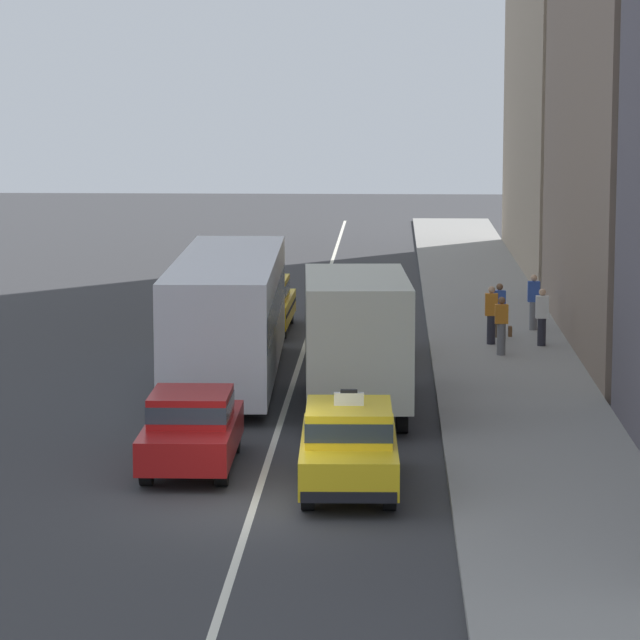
{
  "coord_description": "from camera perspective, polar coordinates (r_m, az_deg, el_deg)",
  "views": [
    {
      "loc": [
        2.49,
        -29.62,
        7.86
      ],
      "look_at": [
        0.59,
        14.85,
        1.3
      ],
      "focal_mm": 94.77,
      "sensor_mm": 36.0,
      "label": 1
    }
  ],
  "objects": [
    {
      "name": "ground_plane",
      "position": [
        30.75,
        -2.3,
        -6.43
      ],
      "size": [
        160.0,
        160.0,
        0.0
      ],
      "primitive_type": "plane",
      "color": "#353538"
    },
    {
      "name": "lane_stripe_left_right",
      "position": [
        50.3,
        -0.42,
        -0.6
      ],
      "size": [
        0.14,
        80.0,
        0.01
      ],
      "primitive_type": "cube",
      "color": "silver",
      "rests_on": "ground"
    },
    {
      "name": "sidewalk_curb",
      "position": [
        45.4,
        6.34,
        -1.54
      ],
      "size": [
        4.0,
        90.0,
        0.15
      ],
      "primitive_type": "cube",
      "color": "gray",
      "rests_on": "ground"
    },
    {
      "name": "sedan_left_nearest",
      "position": [
        33.75,
        -4.36,
        -3.63
      ],
      "size": [
        1.81,
        4.32,
        1.58
      ],
      "color": "black",
      "rests_on": "ground"
    },
    {
      "name": "bus_left_second",
      "position": [
        42.86,
        -3.14,
        0.27
      ],
      "size": [
        2.82,
        11.27,
        3.22
      ],
      "color": "black",
      "rests_on": "ground"
    },
    {
      "name": "taxi_left_third",
      "position": [
        51.55,
        -1.99,
        0.59
      ],
      "size": [
        1.86,
        4.58,
        1.96
      ],
      "color": "black",
      "rests_on": "ground"
    },
    {
      "name": "taxi_right_nearest",
      "position": [
        31.96,
        0.98,
        -4.23
      ],
      "size": [
        1.93,
        4.6,
        1.96
      ],
      "color": "black",
      "rests_on": "ground"
    },
    {
      "name": "box_truck_right_second",
      "position": [
        39.14,
        1.2,
        -0.56
      ],
      "size": [
        2.59,
        7.07,
        3.27
      ],
      "color": "black",
      "rests_on": "ground"
    },
    {
      "name": "taxi_right_third",
      "position": [
        46.86,
        1.24,
        -0.19
      ],
      "size": [
        1.98,
        4.62,
        1.96
      ],
      "color": "black",
      "rests_on": "ground"
    },
    {
      "name": "pedestrian_near_crosswalk",
      "position": [
        48.35,
        5.81,
        0.18
      ],
      "size": [
        0.36,
        0.24,
        1.67
      ],
      "color": "#23232D",
      "rests_on": "sidewalk_curb"
    },
    {
      "name": "pedestrian_mid_block",
      "position": [
        46.53,
        6.16,
        -0.2
      ],
      "size": [
        0.47,
        0.24,
        1.61
      ],
      "color": "slate",
      "rests_on": "sidewalk_curb"
    },
    {
      "name": "pedestrian_by_storefront",
      "position": [
        49.61,
        6.06,
        0.32
      ],
      "size": [
        0.47,
        0.24,
        1.59
      ],
      "color": "#473828",
      "rests_on": "sidewalk_curb"
    },
    {
      "name": "pedestrian_trailing",
      "position": [
        51.17,
        7.22,
        0.62
      ],
      "size": [
        0.36,
        0.24,
        1.68
      ],
      "color": "slate",
      "rests_on": "sidewalk_curb"
    },
    {
      "name": "pedestrian_far_corner",
      "position": [
        48.23,
        7.5,
        0.11
      ],
      "size": [
        0.36,
        0.24,
        1.64
      ],
      "color": "#23232D",
      "rests_on": "sidewalk_curb"
    }
  ]
}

